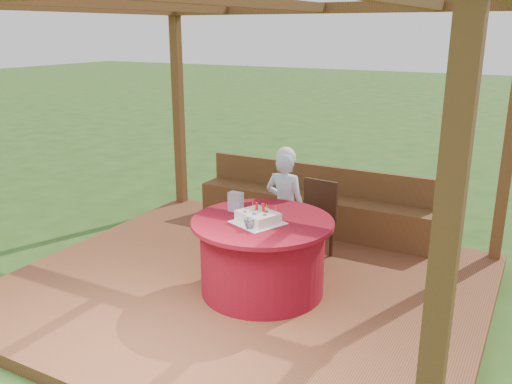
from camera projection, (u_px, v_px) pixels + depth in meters
ground at (244, 293)px, 5.45m from camera, size 60.00×60.00×0.00m
deck at (244, 288)px, 5.43m from camera, size 4.50×4.00×0.12m
pergola at (242, 46)px, 4.75m from camera, size 4.50×4.00×2.72m
bench at (312, 209)px, 6.78m from camera, size 3.00×0.42×0.80m
table at (262, 255)px, 5.14m from camera, size 1.34×1.34×0.73m
chair at (315, 216)px, 5.93m from camera, size 0.43×0.43×0.85m
elderly_woman at (285, 204)px, 5.78m from camera, size 0.45×0.29×1.26m
birthday_cake at (258, 217)px, 4.95m from camera, size 0.52×0.52×0.18m
gift_bag at (236, 202)px, 5.26m from camera, size 0.14×0.09×0.19m
drinking_glass at (249, 224)px, 4.80m from camera, size 0.12×0.12×0.09m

